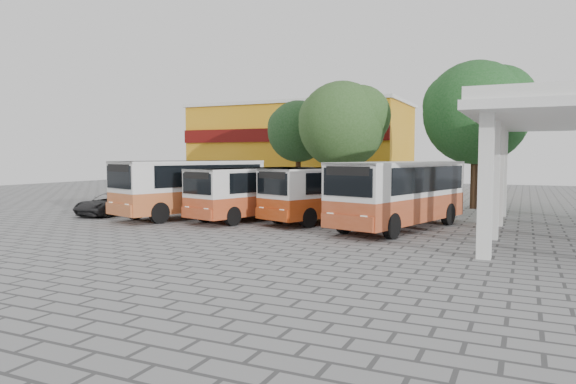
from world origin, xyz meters
The scene contains 11 objects.
ground centered at (0.00, 0.00, 0.00)m, with size 90.00×90.00×0.00m, color gray.
terminal_shelter centered at (10.50, 4.00, 4.91)m, with size 6.80×15.80×5.40m.
shophouse_block centered at (-11.00, 25.99, 4.16)m, with size 20.40×10.40×8.30m.
bus_far_left centered at (-7.53, 3.00, 1.77)m, with size 5.19×9.06×3.07m.
bus_centre_left centered at (-3.91, 3.41, 1.56)m, with size 4.23×7.93×2.70m.
bus_centre_right centered at (-0.10, 4.35, 1.58)m, with size 4.95×8.12×2.73m.
bus_far_right centered at (3.83, 3.12, 1.77)m, with size 4.76×8.99×3.06m.
tree_left centered at (-6.90, 16.19, 5.37)m, with size 4.95×4.72×7.58m.
tree_middle centered at (-2.60, 13.97, 5.67)m, with size 6.34×6.04×8.50m.
tree_right centered at (6.14, 14.24, 6.24)m, with size 6.80×6.47×9.27m.
parked_car centered at (-12.24, 1.86, 0.61)m, with size 2.04×4.41×1.23m, color black.
Camera 1 is at (9.02, -20.07, 3.32)m, focal length 32.00 mm.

